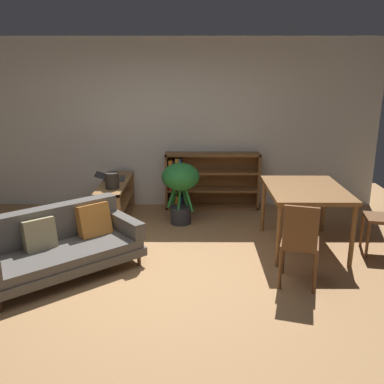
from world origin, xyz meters
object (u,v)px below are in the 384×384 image
object	(u,v)px
dining_chair_far	(300,241)
bookshelf	(206,181)
fabric_couch	(59,244)
potted_floor_plant	(181,183)
media_console	(116,201)
desk_speaker	(112,180)
open_laptop	(112,177)
dining_table	(305,194)

from	to	relation	value
dining_chair_far	bookshelf	xyz separation A→B (m)	(-0.89, 2.68, -0.06)
fabric_couch	potted_floor_plant	size ratio (longest dim) A/B	2.02
media_console	potted_floor_plant	distance (m)	1.05
fabric_couch	bookshelf	size ratio (longest dim) A/B	1.20
media_console	desk_speaker	size ratio (longest dim) A/B	6.06
fabric_couch	media_console	size ratio (longest dim) A/B	1.33
potted_floor_plant	bookshelf	world-z (taller)	bookshelf
fabric_couch	media_console	xyz separation A→B (m)	(0.32, 1.73, -0.04)
desk_speaker	dining_chair_far	world-z (taller)	dining_chair_far
fabric_couch	bookshelf	bearing A→B (deg)	54.30
potted_floor_plant	dining_chair_far	distance (m)	2.30
fabric_couch	potted_floor_plant	distance (m)	2.07
media_console	open_laptop	bearing A→B (deg)	114.14
media_console	dining_table	size ratio (longest dim) A/B	1.12
dining_table	dining_chair_far	world-z (taller)	dining_chair_far
dining_chair_far	open_laptop	bearing A→B (deg)	136.76
open_laptop	dining_table	size ratio (longest dim) A/B	0.38
open_laptop	desk_speaker	xyz separation A→B (m)	(0.11, -0.53, 0.09)
fabric_couch	desk_speaker	distance (m)	1.46
open_laptop	desk_speaker	bearing A→B (deg)	-78.58
media_console	bookshelf	world-z (taller)	bookshelf
potted_floor_plant	desk_speaker	bearing A→B (deg)	-166.82
desk_speaker	dining_table	xyz separation A→B (m)	(2.54, -0.65, 0.00)
dining_table	dining_chair_far	xyz separation A→B (m)	(-0.30, -1.03, -0.20)
open_laptop	bookshelf	distance (m)	1.54
dining_table	bookshelf	distance (m)	2.06
fabric_couch	media_console	distance (m)	1.76
dining_chair_far	desk_speaker	bearing A→B (deg)	143.17
desk_speaker	potted_floor_plant	distance (m)	0.98
media_console	dining_table	world-z (taller)	dining_table
desk_speaker	potted_floor_plant	size ratio (longest dim) A/B	0.25
potted_floor_plant	dining_table	size ratio (longest dim) A/B	0.74
dining_chair_far	media_console	bearing A→B (deg)	138.01
potted_floor_plant	open_laptop	bearing A→B (deg)	163.87
potted_floor_plant	media_console	bearing A→B (deg)	171.47
dining_table	dining_chair_far	bearing A→B (deg)	-106.24
desk_speaker	dining_table	world-z (taller)	desk_speaker
open_laptop	dining_table	xyz separation A→B (m)	(2.65, -1.18, 0.09)
desk_speaker	potted_floor_plant	world-z (taller)	potted_floor_plant
media_console	desk_speaker	bearing A→B (deg)	-84.45
open_laptop	bookshelf	world-z (taller)	bookshelf
dining_table	bookshelf	size ratio (longest dim) A/B	0.81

